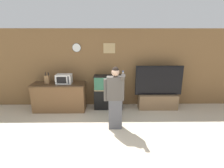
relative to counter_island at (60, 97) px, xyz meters
The scene contains 8 objects.
ground_plane 3.06m from the counter_island, 61.36° to the right, with size 18.00×18.00×0.00m, color beige.
wall_back_paneled 1.75m from the counter_island, 19.34° to the left, with size 10.00×0.08×2.60m.
counter_island is the anchor object (origin of this frame).
microwave 0.62m from the counter_island, ahead, with size 0.48×0.33×0.29m.
knife_block 0.68m from the counter_island, behind, with size 0.14×0.11×0.36m.
aquarium_on_stand 1.59m from the counter_island, ahead, with size 0.94×0.39×1.13m.
tv_on_stand 3.23m from the counter_island, ahead, with size 1.54×0.40×1.45m.
person_standing 2.15m from the counter_island, 33.67° to the right, with size 0.52×0.39×1.65m.
Camera 1 is at (0.18, -2.70, 2.39)m, focal length 28.00 mm.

